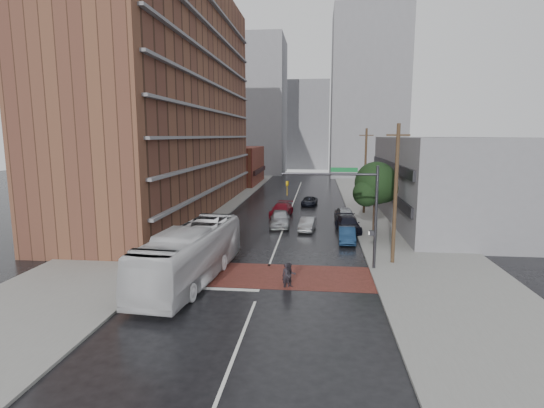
% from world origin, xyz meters
% --- Properties ---
extents(ground, '(160.00, 160.00, 0.00)m').
position_xyz_m(ground, '(0.00, 0.00, 0.00)').
color(ground, black).
rests_on(ground, ground).
extents(crosswalk, '(14.00, 5.00, 0.02)m').
position_xyz_m(crosswalk, '(0.00, 0.50, 0.01)').
color(crosswalk, maroon).
rests_on(crosswalk, ground).
extents(sidewalk_west, '(9.00, 90.00, 0.15)m').
position_xyz_m(sidewalk_west, '(-11.50, 25.00, 0.07)').
color(sidewalk_west, gray).
rests_on(sidewalk_west, ground).
extents(sidewalk_east, '(9.00, 90.00, 0.15)m').
position_xyz_m(sidewalk_east, '(11.50, 25.00, 0.07)').
color(sidewalk_east, gray).
rests_on(sidewalk_east, ground).
extents(apartment_block, '(10.00, 44.00, 28.00)m').
position_xyz_m(apartment_block, '(-14.00, 24.00, 14.00)').
color(apartment_block, brown).
rests_on(apartment_block, ground).
extents(storefront_west, '(8.00, 16.00, 7.00)m').
position_xyz_m(storefront_west, '(-12.00, 54.00, 3.50)').
color(storefront_west, maroon).
rests_on(storefront_west, ground).
extents(building_east, '(11.00, 26.00, 9.00)m').
position_xyz_m(building_east, '(16.50, 20.00, 4.50)').
color(building_east, gray).
rests_on(building_east, ground).
extents(distant_tower_west, '(18.00, 16.00, 32.00)m').
position_xyz_m(distant_tower_west, '(-14.00, 78.00, 16.00)').
color(distant_tower_west, gray).
rests_on(distant_tower_west, ground).
extents(distant_tower_east, '(16.00, 14.00, 36.00)m').
position_xyz_m(distant_tower_east, '(14.00, 72.00, 18.00)').
color(distant_tower_east, gray).
rests_on(distant_tower_east, ground).
extents(distant_tower_center, '(12.00, 10.00, 24.00)m').
position_xyz_m(distant_tower_center, '(0.00, 95.00, 12.00)').
color(distant_tower_center, gray).
rests_on(distant_tower_center, ground).
extents(street_tree, '(4.20, 4.10, 6.90)m').
position_xyz_m(street_tree, '(8.52, 12.03, 4.73)').
color(street_tree, '#332319').
rests_on(street_tree, ground).
extents(signal_mast, '(6.50, 0.30, 7.20)m').
position_xyz_m(signal_mast, '(5.85, 2.50, 4.73)').
color(signal_mast, '#2D2D33').
rests_on(signal_mast, ground).
extents(utility_pole_near, '(1.60, 0.26, 10.00)m').
position_xyz_m(utility_pole_near, '(8.80, 4.00, 5.14)').
color(utility_pole_near, '#473321').
rests_on(utility_pole_near, ground).
extents(utility_pole_far, '(1.60, 0.26, 10.00)m').
position_xyz_m(utility_pole_far, '(8.80, 24.00, 5.14)').
color(utility_pole_far, '#473321').
rests_on(utility_pole_far, ground).
extents(transit_bus, '(3.99, 12.76, 3.50)m').
position_xyz_m(transit_bus, '(-4.54, -1.00, 1.75)').
color(transit_bus, silver).
rests_on(transit_bus, ground).
extents(pedestrian_a, '(0.59, 0.45, 1.47)m').
position_xyz_m(pedestrian_a, '(1.56, -1.50, 0.74)').
color(pedestrian_a, black).
rests_on(pedestrian_a, ground).
extents(pedestrian_b, '(0.91, 0.82, 1.54)m').
position_xyz_m(pedestrian_b, '(1.77, -1.50, 0.77)').
color(pedestrian_b, '#252026').
rests_on(pedestrian_b, ground).
extents(car_travel_a, '(2.30, 5.08, 1.69)m').
position_xyz_m(car_travel_a, '(-0.43, 15.75, 0.85)').
color(car_travel_a, '#A3A6AB').
rests_on(car_travel_a, ground).
extents(car_travel_b, '(1.79, 4.05, 1.29)m').
position_xyz_m(car_travel_b, '(2.40, 14.24, 0.65)').
color(car_travel_b, '#9A9DA1').
rests_on(car_travel_b, ground).
extents(car_travel_c, '(2.70, 5.37, 1.50)m').
position_xyz_m(car_travel_c, '(-0.77, 21.59, 0.75)').
color(car_travel_c, maroon).
rests_on(car_travel_c, ground).
extents(suv_travel, '(2.26, 4.27, 1.14)m').
position_xyz_m(suv_travel, '(2.25, 29.49, 0.57)').
color(suv_travel, black).
rests_on(suv_travel, ground).
extents(car_parked_near, '(1.51, 4.05, 1.32)m').
position_xyz_m(car_parked_near, '(5.94, 10.00, 0.66)').
color(car_parked_near, navy).
rests_on(car_parked_near, ground).
extents(car_parked_mid, '(2.54, 5.18, 1.45)m').
position_xyz_m(car_parked_mid, '(6.30, 14.26, 0.72)').
color(car_parked_mid, black).
rests_on(car_parked_mid, ground).
extents(car_parked_far, '(2.41, 4.81, 1.57)m').
position_xyz_m(car_parked_far, '(6.30, 18.95, 0.79)').
color(car_parked_far, '#9DA1A4').
rests_on(car_parked_far, ground).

